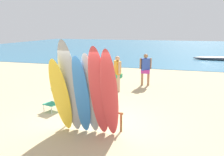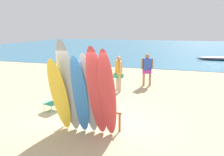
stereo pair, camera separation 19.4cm
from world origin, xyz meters
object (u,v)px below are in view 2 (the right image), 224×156
Objects in this scene: surfboard_yellow_0 at (59,96)px; beachgoer_near_rack at (119,71)px; distant_boat at (224,59)px; surfboard_red_5 at (107,95)px; surfboard_rack at (92,114)px; surfboard_grey_3 at (89,95)px; surfboard_grey_1 at (68,88)px; surfboard_red_4 at (97,93)px; surfboard_blue_2 at (79,96)px; beachgoer_midbeach at (147,67)px; beach_chair_red at (55,99)px; beachgoer_strolling at (95,79)px.

beachgoer_near_rack is (0.21, 5.31, -0.15)m from surfboard_yellow_0.
surfboard_red_5 is at bearing -104.15° from distant_boat.
surfboard_rack is at bearing -29.81° from beachgoer_near_rack.
surfboard_grey_3 reaches higher than surfboard_rack.
surfboard_red_4 is at bearing 1.49° from surfboard_grey_1.
surfboard_grey_1 reaches higher than distant_boat.
beachgoer_near_rack is at bearing 100.49° from surfboard_red_5.
distant_boat is at bearing 75.36° from surfboard_grey_1.
beachgoer_midbeach is (0.71, 6.86, -0.21)m from surfboard_blue_2.
beachgoer_near_rack reaches higher than beach_chair_red.
surfboard_rack is 19.31m from distant_boat.
surfboard_red_5 reaches higher than distant_boat.
surfboard_red_5 is (0.74, -0.67, 0.85)m from surfboard_rack.
surfboard_red_5 is at bearing 0.82° from surfboard_grey_1.
surfboard_blue_2 is 3.30m from beachgoer_strolling.
surfboard_red_4 is (1.17, 0.00, 0.18)m from surfboard_yellow_0.
surfboard_red_5 reaches higher than surfboard_yellow_0.
beachgoer_near_rack is at bearing 99.71° from surfboard_red_4.
beach_chair_red is (-2.02, 1.18, -0.02)m from surfboard_rack.
distant_boat is at bearing 78.00° from surfboard_grey_3.
surfboard_red_4 reaches higher than distant_boat.
beachgoer_strolling is at bearing 94.91° from surfboard_yellow_0.
surfboard_red_5 reaches higher than beachgoer_strolling.
surfboard_red_5 is 19.79m from distant_boat.
surfboard_grey_3 reaches higher than distant_boat.
beachgoer_midbeach is 2.07× the size of beach_chair_red.
beachgoer_near_rack is at bearing 84.09° from beach_chair_red.
distant_boat is (6.31, 19.14, -0.98)m from surfboard_yellow_0.
distant_boat is at bearing 73.29° from surfboard_yellow_0.
surfboard_rack is 0.69× the size of surfboard_red_4.
distant_boat is at bearing 74.39° from surfboard_red_4.
surfboard_yellow_0 is 2.34m from beach_chair_red.
surfboard_grey_3 reaches higher than beach_chair_red.
surfboard_grey_3 is 19.81m from distant_boat.
surfboard_grey_1 reaches higher than beachgoer_midbeach.
surfboard_grey_1 is 1.69× the size of beachgoer_midbeach.
surfboard_red_4 is 0.58× the size of distant_boat.
surfboard_grey_1 is 2.58m from beach_chair_red.
surfboard_red_4 is (0.30, -0.12, 0.10)m from surfboard_grey_3.
beach_chair_red is (-2.76, 1.85, -0.87)m from surfboard_red_5.
surfboard_grey_1 is 1.04× the size of surfboard_red_4.
beachgoer_near_rack is at bearing 89.32° from surfboard_yellow_0.
beachgoer_near_rack is 1.02× the size of beachgoer_strolling.
surfboard_grey_1 is (0.29, 0.03, 0.26)m from surfboard_yellow_0.
beachgoer_midbeach is (1.31, 6.93, -0.17)m from surfboard_yellow_0.
beachgoer_strolling is at bearing 101.31° from surfboard_grey_1.
surfboard_grey_1 is 1.06× the size of surfboard_red_5.
beach_chair_red reaches higher than distant_boat.
surfboard_red_5 is at bearing 0.88° from surfboard_yellow_0.
surfboard_red_4 is 19.85m from distant_boat.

